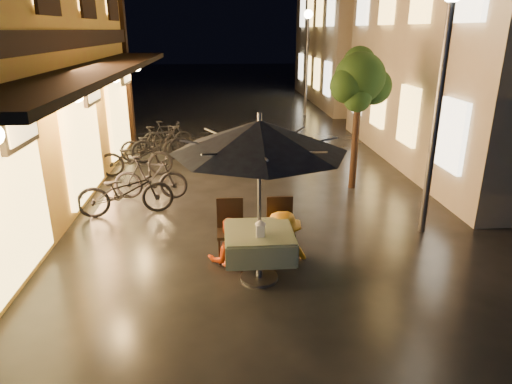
{
  "coord_description": "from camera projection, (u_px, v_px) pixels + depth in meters",
  "views": [
    {
      "loc": [
        -0.62,
        -5.37,
        3.49
      ],
      "look_at": [
        -0.11,
        1.14,
        1.15
      ],
      "focal_mm": 32.0,
      "sensor_mm": 36.0,
      "label": 1
    }
  ],
  "objects": [
    {
      "name": "ground",
      "position": [
        270.0,
        298.0,
        6.26
      ],
      "size": [
        90.0,
        90.0,
        0.0
      ],
      "primitive_type": "plane",
      "color": "black",
      "rests_on": "ground"
    },
    {
      "name": "east_building_far",
      "position": [
        383.0,
        25.0,
        22.47
      ],
      "size": [
        7.3,
        10.3,
        7.3
      ],
      "color": "#B2A690",
      "rests_on": "ground"
    },
    {
      "name": "street_tree",
      "position": [
        360.0,
        81.0,
        9.86
      ],
      "size": [
        1.43,
        1.2,
        3.15
      ],
      "color": "black",
      "rests_on": "ground"
    },
    {
      "name": "streetlamp_near",
      "position": [
        443.0,
        67.0,
        7.37
      ],
      "size": [
        0.36,
        0.36,
        4.23
      ],
      "color": "#59595E",
      "rests_on": "ground"
    },
    {
      "name": "streetlamp_far",
      "position": [
        307.0,
        44.0,
        18.64
      ],
      "size": [
        0.36,
        0.36,
        4.23
      ],
      "color": "#59595E",
      "rests_on": "ground"
    },
    {
      "name": "cafe_table",
      "position": [
        259.0,
        243.0,
        6.56
      ],
      "size": [
        0.99,
        0.99,
        0.78
      ],
      "color": "#59595E",
      "rests_on": "ground"
    },
    {
      "name": "patio_umbrella",
      "position": [
        260.0,
        136.0,
        6.04
      ],
      "size": [
        2.41,
        2.41,
        2.46
      ],
      "color": "#59595E",
      "rests_on": "ground"
    },
    {
      "name": "cafe_chair_left",
      "position": [
        230.0,
        226.0,
        7.24
      ],
      "size": [
        0.42,
        0.42,
        0.97
      ],
      "color": "black",
      "rests_on": "ground"
    },
    {
      "name": "cafe_chair_right",
      "position": [
        280.0,
        224.0,
        7.3
      ],
      "size": [
        0.42,
        0.42,
        0.97
      ],
      "color": "black",
      "rests_on": "ground"
    },
    {
      "name": "table_lantern",
      "position": [
        260.0,
        227.0,
        6.28
      ],
      "size": [
        0.16,
        0.16,
        0.25
      ],
      "color": "white",
      "rests_on": "cafe_table"
    },
    {
      "name": "person_orange",
      "position": [
        229.0,
        219.0,
        7.04
      ],
      "size": [
        0.73,
        0.58,
        1.44
      ],
      "primitive_type": "imported",
      "rotation": [
        0.0,
        0.0,
        3.2
      ],
      "color": "red",
      "rests_on": "ground"
    },
    {
      "name": "person_yellow",
      "position": [
        283.0,
        214.0,
        7.02
      ],
      "size": [
        1.17,
        0.88,
        1.62
      ],
      "primitive_type": "imported",
      "rotation": [
        0.0,
        0.0,
        3.44
      ],
      "color": "#FFA318",
      "rests_on": "ground"
    },
    {
      "name": "bicycle_0",
      "position": [
        125.0,
        191.0,
        8.95
      ],
      "size": [
        1.94,
        0.98,
        0.97
      ],
      "primitive_type": "imported",
      "rotation": [
        0.0,
        0.0,
        1.76
      ],
      "color": "black",
      "rests_on": "ground"
    },
    {
      "name": "bicycle_1",
      "position": [
        150.0,
        177.0,
        9.81
      ],
      "size": [
        1.62,
        0.59,
        0.95
      ],
      "primitive_type": "imported",
      "rotation": [
        0.0,
        0.0,
        1.48
      ],
      "color": "black",
      "rests_on": "ground"
    },
    {
      "name": "bicycle_2",
      "position": [
        136.0,
        157.0,
        11.36
      ],
      "size": [
        1.84,
        0.75,
        0.95
      ],
      "primitive_type": "imported",
      "rotation": [
        0.0,
        0.0,
        1.64
      ],
      "color": "black",
      "rests_on": "ground"
    },
    {
      "name": "bicycle_3",
      "position": [
        161.0,
        144.0,
        12.61
      ],
      "size": [
        1.73,
        0.97,
        1.0
      ],
      "primitive_type": "imported",
      "rotation": [
        0.0,
        0.0,
        1.89
      ],
      "color": "black",
      "rests_on": "ground"
    },
    {
      "name": "bicycle_4",
      "position": [
        153.0,
        144.0,
        12.69
      ],
      "size": [
        1.84,
        0.87,
        0.93
      ],
      "primitive_type": "imported",
      "rotation": [
        0.0,
        0.0,
        1.72
      ],
      "color": "black",
      "rests_on": "ground"
    },
    {
      "name": "bicycle_5",
      "position": [
        168.0,
        136.0,
        13.78
      ],
      "size": [
        1.52,
        0.49,
        0.9
      ],
      "primitive_type": "imported",
      "rotation": [
        0.0,
        0.0,
        1.62
      ],
      "color": "black",
      "rests_on": "ground"
    }
  ]
}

